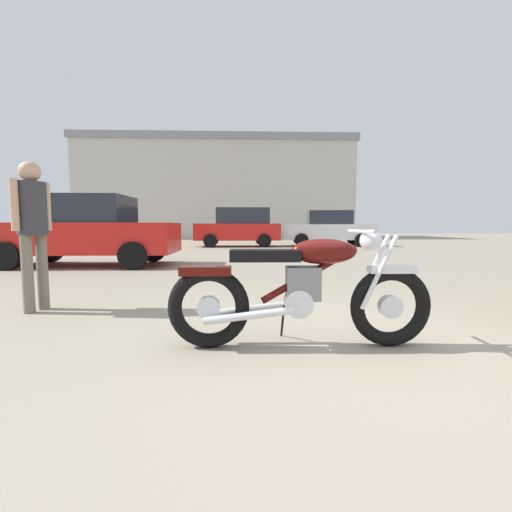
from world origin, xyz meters
The scene contains 7 objects.
ground_plane centered at (0.00, 0.00, 0.00)m, with size 80.00×80.00×0.00m, color gray.
vintage_motorcycle centered at (-0.36, 0.26, 0.45)m, with size 2.08×0.63×0.94m.
bystander centered at (-3.11, 1.62, 1.02)m, with size 0.30×0.43×1.66m.
blue_hatchback_right centered at (-4.37, 6.21, 0.84)m, with size 4.26×2.04×1.67m.
red_hatchback_near centered at (-0.54, 13.80, 0.92)m, with size 3.92×1.86×1.78m.
silver_sedan_mid centered at (3.75, 13.92, 0.84)m, with size 4.39×2.34×1.67m.
industrial_building centered at (-1.86, 27.13, 3.79)m, with size 20.94×9.92×7.56m.
Camera 1 is at (-0.92, -2.39, 0.96)m, focal length 24.31 mm.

